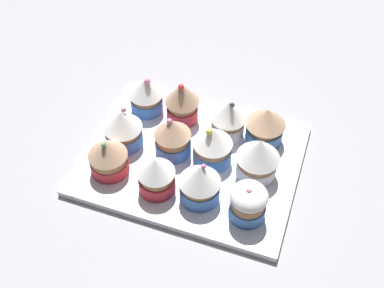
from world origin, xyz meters
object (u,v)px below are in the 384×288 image
cupcake_1 (228,118)px  cupcake_7 (123,127)px  baking_tray (192,159)px  cupcake_6 (172,139)px  cupcake_10 (156,174)px  cupcake_4 (259,155)px  cupcake_8 (248,202)px  cupcake_3 (146,94)px  cupcake_9 (200,182)px  cupcake_2 (182,101)px  cupcake_0 (265,124)px  cupcake_11 (108,156)px  cupcake_5 (213,144)px

cupcake_1 → cupcake_7: 17.17cm
cupcake_1 → baking_tray: bearing=60.3°
cupcake_6 → cupcake_10: bearing=92.8°
cupcake_4 → cupcake_8: size_ratio=1.19×
cupcake_3 → cupcake_7: 8.49cm
baking_tray → cupcake_6: (3.23, 0.50, 4.15)cm
cupcake_7 → cupcake_9: 16.46cm
cupcake_7 → cupcake_2: bearing=-130.3°
cupcake_6 → cupcake_0: bearing=-148.8°
baking_tray → cupcake_6: size_ratio=4.66×
cupcake_6 → cupcake_11: cupcake_6 is taller
cupcake_1 → cupcake_7: bearing=26.3°
baking_tray → cupcake_11: 13.72cm
cupcake_10 → cupcake_11: size_ratio=1.01×
cupcake_3 → cupcake_11: cupcake_3 is taller
cupcake_0 → cupcake_3: (21.03, -0.18, 0.03)cm
cupcake_9 → cupcake_10: 6.60cm
cupcake_4 → cupcake_9: (6.86, 7.60, -0.39)cm
cupcake_7 → cupcake_9: bearing=157.5°
cupcake_2 → cupcake_5: 10.37cm
baking_tray → cupcake_2: size_ratio=4.20×
cupcake_4 → cupcake_10: (13.43, 8.26, -0.52)cm
cupcake_10 → baking_tray: bearing=-110.3°
cupcake_4 → cupcake_10: size_ratio=1.12×
baking_tray → cupcake_5: cupcake_5 is taller
cupcake_1 → cupcake_10: (6.76, 14.57, -0.20)cm
cupcake_6 → cupcake_9: 9.57cm
cupcake_0 → cupcake_3: cupcake_3 is taller
cupcake_8 → cupcake_11: 22.45cm
cupcake_0 → cupcake_8: (-1.22, 15.37, -0.39)cm
baking_tray → cupcake_10: cupcake_10 is taller
cupcake_6 → cupcake_9: same height
cupcake_6 → baking_tray: bearing=-171.2°
cupcake_2 → cupcake_4: 16.55cm
cupcake_2 → cupcake_7: size_ratio=1.12×
cupcake_0 → cupcake_6: cupcake_6 is taller
cupcake_1 → cupcake_11: size_ratio=1.09×
cupcake_3 → cupcake_6: same height
cupcake_6 → cupcake_4: bearing=-175.9°
cupcake_6 → cupcake_11: (8.01, 6.33, -0.24)cm
cupcake_8 → cupcake_10: cupcake_10 is taller
cupcake_2 → baking_tray: bearing=120.4°
cupcake_2 → cupcake_11: (6.82, 14.38, -0.79)cm
cupcake_5 → cupcake_6: (6.45, 1.05, 0.02)cm
cupcake_1 → cupcake_7: cupcake_1 is taller
cupcake_1 → cupcake_6: cupcake_1 is taller
cupcake_0 → cupcake_2: size_ratio=0.83×
cupcake_6 → cupcake_7: bearing=2.1°
cupcake_4 → cupcake_9: 10.25cm
cupcake_2 → cupcake_10: cupcake_2 is taller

